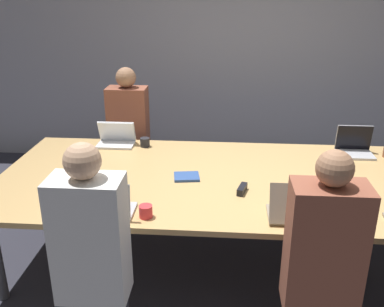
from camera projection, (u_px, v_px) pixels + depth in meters
ground_plane at (235, 258)px, 3.59m from camera, size 24.00×24.00×0.00m
curtain_wall at (237, 51)px, 5.16m from camera, size 12.00×0.06×2.80m
conference_table at (239, 183)px, 3.34m from camera, size 3.76×1.61×0.74m
laptop_far_left at (116, 138)px, 3.99m from camera, size 0.34×0.22×0.22m
person_far_left at (129, 137)px, 4.43m from camera, size 0.40×0.24×1.39m
cup_far_left at (145, 142)px, 3.95m from camera, size 0.09×0.09×0.08m
laptop_near_midright at (297, 210)px, 2.68m from camera, size 0.36×0.26×0.26m
person_near_midright at (321, 272)px, 2.33m from camera, size 0.40×0.24×1.38m
cup_near_midright at (341, 216)px, 2.68m from camera, size 0.08×0.08×0.08m
laptop_near_left at (105, 206)px, 2.74m from camera, size 0.36×0.24×0.25m
person_near_left at (92, 262)px, 2.41m from camera, size 0.40×0.24×1.39m
cup_near_left at (146, 211)px, 2.73m from camera, size 0.09×0.09×0.08m
laptop_far_right at (355, 146)px, 3.77m from camera, size 0.31×0.24×0.25m
stapler at (242, 189)px, 3.07m from camera, size 0.08×0.16×0.05m
notebook at (187, 177)px, 3.31m from camera, size 0.21×0.19×0.02m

